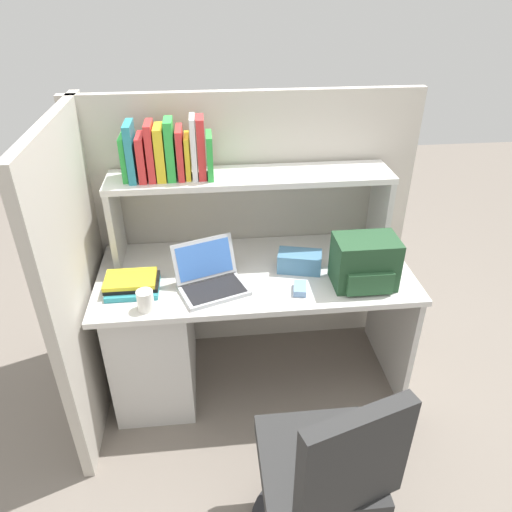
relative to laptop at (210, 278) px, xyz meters
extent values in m
plane|color=slate|center=(0.23, 0.12, -0.78)|extent=(8.00, 8.00, 0.00)
cube|color=silver|center=(0.23, 0.12, -0.07)|extent=(1.60, 0.70, 0.03)
cube|color=beige|center=(-0.32, 0.12, -0.43)|extent=(0.40, 0.64, 0.70)
cube|color=beige|center=(1.01, 0.12, -0.43)|extent=(0.03, 0.64, 0.70)
cube|color=#BCB5A8|center=(0.23, 0.50, -0.01)|extent=(1.84, 0.05, 1.55)
cube|color=#BCB5A8|center=(-0.62, 0.07, -0.01)|extent=(0.05, 1.06, 1.55)
cube|color=beige|center=(-0.47, 0.32, 0.16)|extent=(0.03, 0.28, 0.42)
cube|color=beige|center=(0.93, 0.32, 0.16)|extent=(0.03, 0.28, 0.42)
cube|color=silver|center=(0.23, 0.32, 0.38)|extent=(1.44, 0.28, 0.03)
cube|color=green|center=(-0.38, 0.33, 0.51)|extent=(0.02, 0.15, 0.21)
cube|color=teal|center=(-0.34, 0.31, 0.54)|extent=(0.04, 0.17, 0.28)
cube|color=red|center=(-0.29, 0.32, 0.51)|extent=(0.04, 0.16, 0.22)
cube|color=red|center=(-0.25, 0.32, 0.54)|extent=(0.03, 0.16, 0.28)
cube|color=yellow|center=(-0.21, 0.32, 0.53)|extent=(0.04, 0.15, 0.26)
cube|color=green|center=(-0.16, 0.31, 0.54)|extent=(0.04, 0.14, 0.29)
cube|color=red|center=(-0.11, 0.33, 0.52)|extent=(0.03, 0.17, 0.24)
cube|color=yellow|center=(-0.08, 0.33, 0.50)|extent=(0.02, 0.16, 0.21)
cube|color=white|center=(-0.04, 0.31, 0.55)|extent=(0.03, 0.14, 0.30)
cube|color=red|center=(-0.01, 0.31, 0.55)|extent=(0.04, 0.13, 0.29)
cube|color=green|center=(0.03, 0.31, 0.51)|extent=(0.03, 0.16, 0.21)
cube|color=#B7BABF|center=(0.01, -0.04, -0.04)|extent=(0.37, 0.31, 0.02)
cube|color=black|center=(0.02, -0.05, -0.03)|extent=(0.31, 0.25, 0.00)
cube|color=#B7BABF|center=(-0.02, 0.07, 0.07)|extent=(0.32, 0.18, 0.19)
cube|color=#3F72CC|center=(-0.02, 0.06, 0.07)|extent=(0.28, 0.15, 0.16)
cube|color=#264C2D|center=(0.75, -0.04, 0.07)|extent=(0.30, 0.20, 0.25)
cube|color=#2B5734|center=(0.75, -0.15, 0.02)|extent=(0.22, 0.04, 0.11)
cube|color=#7299C6|center=(0.43, -0.08, -0.03)|extent=(0.08, 0.11, 0.03)
cylinder|color=white|center=(-0.30, -0.15, 0.00)|extent=(0.08, 0.08, 0.10)
cube|color=teal|center=(0.46, 0.11, 0.00)|extent=(0.24, 0.17, 0.10)
cube|color=teal|center=(-0.37, 0.02, -0.04)|extent=(0.25, 0.20, 0.03)
cube|color=black|center=(-0.38, 0.03, -0.02)|extent=(0.25, 0.17, 0.02)
cube|color=yellow|center=(-0.38, 0.03, 0.00)|extent=(0.24, 0.17, 0.02)
cylinder|color=#262628|center=(0.37, -0.82, -0.54)|extent=(0.05, 0.05, 0.41)
cube|color=#2D2D2D|center=(0.37, -0.82, -0.33)|extent=(0.44, 0.44, 0.08)
cube|color=#2D2D2D|center=(0.43, -1.01, -0.07)|extent=(0.40, 0.18, 0.44)
camera|label=1|loc=(0.02, -1.95, 1.30)|focal=33.85mm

